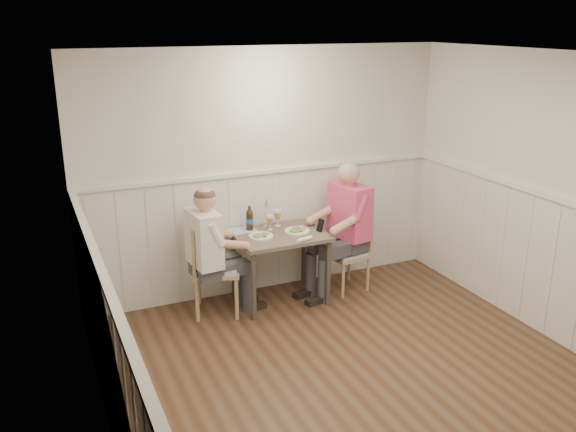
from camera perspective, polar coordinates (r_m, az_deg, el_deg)
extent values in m
plane|color=#442919|center=(5.13, 7.97, -15.98)|extent=(4.50, 4.50, 0.00)
cube|color=silver|center=(6.46, -2.01, 4.09)|extent=(4.00, 0.04, 2.60)
cube|color=silver|center=(3.91, -17.14, -6.26)|extent=(0.04, 4.50, 2.60)
cube|color=white|center=(4.27, 9.51, 14.23)|extent=(4.00, 4.50, 0.02)
cube|color=white|center=(6.63, -1.90, -1.39)|extent=(3.98, 0.03, 1.30)
cube|color=white|center=(4.21, -16.10, -14.33)|extent=(0.03, 4.48, 1.30)
cube|color=white|center=(6.02, 24.65, -5.20)|extent=(0.03, 4.48, 1.30)
cube|color=silver|center=(6.43, -1.91, 4.20)|extent=(3.98, 0.06, 0.04)
cube|color=silver|center=(3.91, -16.73, -5.93)|extent=(0.06, 4.48, 0.04)
cube|color=brown|center=(6.25, -0.74, -1.83)|extent=(0.92, 0.70, 0.04)
cylinder|color=#3F3833|center=(6.00, -3.22, -6.63)|extent=(0.05, 0.05, 0.71)
cylinder|color=#3F3833|center=(6.52, -5.10, -4.60)|extent=(0.05, 0.05, 0.71)
cylinder|color=#3F3833|center=(6.31, 3.80, -5.37)|extent=(0.05, 0.05, 0.71)
cylinder|color=#3F3833|center=(6.80, 1.46, -3.54)|extent=(0.05, 0.05, 0.71)
cube|color=tan|center=(6.68, 5.52, -3.59)|extent=(0.44, 0.44, 0.04)
cube|color=#7388C3|center=(6.67, 5.53, -3.33)|extent=(0.40, 0.40, 0.03)
cube|color=tan|center=(6.70, 6.80, -1.50)|extent=(0.08, 0.39, 0.41)
cylinder|color=tan|center=(6.74, 7.49, -5.42)|extent=(0.03, 0.03, 0.38)
cylinder|color=tan|center=(6.54, 5.17, -6.07)|extent=(0.03, 0.03, 0.38)
cylinder|color=tan|center=(6.98, 5.75, -4.50)|extent=(0.03, 0.03, 0.38)
cylinder|color=tan|center=(6.79, 3.47, -5.09)|extent=(0.03, 0.03, 0.38)
cube|color=tan|center=(6.15, -6.73, -5.02)|extent=(0.57, 0.57, 0.04)
cube|color=#7388C3|center=(6.13, -6.74, -4.70)|extent=(0.51, 0.51, 0.03)
cube|color=tan|center=(6.06, -8.74, -2.83)|extent=(0.17, 0.44, 0.47)
cylinder|color=tan|center=(6.43, -8.35, -6.37)|extent=(0.04, 0.04, 0.44)
cylinder|color=tan|center=(6.42, -4.89, -6.28)|extent=(0.04, 0.04, 0.44)
cylinder|color=tan|center=(6.08, -8.50, -7.87)|extent=(0.04, 0.04, 0.44)
cylinder|color=tan|center=(6.07, -4.83, -7.77)|extent=(0.04, 0.04, 0.44)
cube|color=#3F3F47|center=(6.74, 5.49, -4.90)|extent=(0.54, 0.51, 0.48)
cube|color=#3F3F47|center=(6.50, 4.16, -2.89)|extent=(0.51, 0.46, 0.14)
cube|color=#ED4D86|center=(6.52, 5.66, 0.41)|extent=(0.34, 0.51, 0.58)
sphere|color=tan|center=(6.40, 5.78, 3.98)|extent=(0.23, 0.23, 0.23)
sphere|color=#A5A5A0|center=(6.40, 5.79, 4.25)|extent=(0.22, 0.22, 0.22)
cube|color=black|center=(6.28, 3.05, -0.15)|extent=(0.03, 0.08, 0.14)
cube|color=#3F3F47|center=(6.16, -7.47, -7.43)|extent=(0.48, 0.44, 0.45)
cube|color=#3F3F47|center=(6.12, -5.86, -4.66)|extent=(0.45, 0.40, 0.13)
cube|color=white|center=(5.93, -7.70, -2.05)|extent=(0.28, 0.46, 0.54)
sphere|color=tan|center=(5.80, -7.86, 1.58)|extent=(0.22, 0.22, 0.22)
sphere|color=#4C3828|center=(5.80, -7.88, 1.86)|extent=(0.21, 0.21, 0.21)
cylinder|color=white|center=(6.30, 0.86, -1.41)|extent=(0.26, 0.26, 0.02)
ellipsoid|color=#3F722D|center=(6.25, 0.65, -1.26)|extent=(0.13, 0.11, 0.05)
sphere|color=tan|center=(6.32, 1.30, -1.09)|extent=(0.03, 0.03, 0.03)
cube|color=#9B5459|center=(6.35, 0.80, -1.11)|extent=(0.08, 0.05, 0.01)
cylinder|color=white|center=(6.37, 1.23, -0.97)|extent=(0.05, 0.05, 0.03)
cylinder|color=white|center=(6.16, -2.56, -1.88)|extent=(0.25, 0.25, 0.02)
ellipsoid|color=#3F722D|center=(6.11, -2.79, -1.73)|extent=(0.12, 0.10, 0.05)
sphere|color=tan|center=(6.18, -2.11, -1.57)|extent=(0.03, 0.03, 0.03)
cylinder|color=silver|center=(6.48, -0.96, -0.91)|extent=(0.06, 0.06, 0.01)
cylinder|color=silver|center=(6.46, -0.96, -0.57)|extent=(0.01, 0.01, 0.08)
cone|color=orange|center=(6.44, -0.97, 0.01)|extent=(0.07, 0.07, 0.07)
cylinder|color=silver|center=(6.43, -0.97, 0.42)|extent=(0.07, 0.07, 0.03)
cylinder|color=silver|center=(6.36, -1.70, -1.28)|extent=(0.06, 0.06, 0.01)
cylinder|color=silver|center=(6.35, -1.70, -0.97)|extent=(0.01, 0.01, 0.07)
cone|color=orange|center=(6.33, -1.71, -0.45)|extent=(0.06, 0.06, 0.06)
cylinder|color=silver|center=(6.31, -1.71, -0.07)|extent=(0.06, 0.06, 0.03)
cylinder|color=black|center=(6.33, -3.60, -0.52)|extent=(0.07, 0.07, 0.19)
cone|color=black|center=(6.29, -3.63, 0.51)|extent=(0.07, 0.07, 0.05)
cylinder|color=black|center=(6.28, -3.63, 0.80)|extent=(0.03, 0.03, 0.03)
cylinder|color=#205B9F|center=(6.33, -3.61, -0.47)|extent=(0.07, 0.07, 0.05)
cylinder|color=white|center=(6.04, 1.54, -2.18)|extent=(0.18, 0.08, 0.04)
cylinder|color=silver|center=(6.42, -2.18, -0.81)|extent=(0.04, 0.04, 0.07)
cylinder|color=tan|center=(6.38, -2.19, 0.23)|extent=(0.02, 0.02, 0.23)
cone|color=tan|center=(6.34, -2.21, 1.44)|extent=(0.03, 0.03, 0.08)
cube|color=#7388C3|center=(6.36, -4.32, -1.34)|extent=(0.29, 0.24, 0.01)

